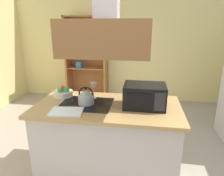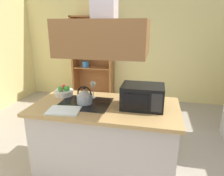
% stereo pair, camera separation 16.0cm
% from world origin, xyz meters
% --- Properties ---
extents(wall_back, '(6.00, 0.12, 2.70)m').
position_xyz_m(wall_back, '(0.00, 3.00, 1.35)').
color(wall_back, '#E7D588').
rests_on(wall_back, ground).
extents(kitchen_island, '(1.68, 0.88, 0.90)m').
position_xyz_m(kitchen_island, '(-0.23, 0.20, 0.45)').
color(kitchen_island, '#BFB3AD').
rests_on(kitchen_island, ground).
extents(range_hood, '(0.90, 0.70, 1.22)m').
position_xyz_m(range_hood, '(-0.23, 0.20, 1.77)').
color(range_hood, brown).
extents(dish_cabinet, '(0.96, 0.40, 1.98)m').
position_xyz_m(dish_cabinet, '(-1.19, 2.78, 0.88)').
color(dish_cabinet, '#9F6132').
rests_on(dish_cabinet, ground).
extents(kettle, '(0.19, 0.19, 0.21)m').
position_xyz_m(kettle, '(-0.48, 0.20, 0.99)').
color(kettle, '#ADB4BD').
rests_on(kettle, kitchen_island).
extents(cutting_board, '(0.37, 0.28, 0.02)m').
position_xyz_m(cutting_board, '(-0.62, -0.07, 0.91)').
color(cutting_board, white).
rests_on(cutting_board, kitchen_island).
extents(microwave, '(0.46, 0.35, 0.26)m').
position_xyz_m(microwave, '(0.19, 0.22, 1.03)').
color(microwave, black).
rests_on(microwave, kitchen_island).
extents(wine_glass_on_counter, '(0.08, 0.08, 0.21)m').
position_xyz_m(wine_glass_on_counter, '(-0.44, 0.40, 1.05)').
color(wine_glass_on_counter, silver).
rests_on(wine_glass_on_counter, kitchen_island).
extents(fruit_bowl, '(0.25, 0.25, 0.14)m').
position_xyz_m(fruit_bowl, '(-0.84, 0.41, 0.95)').
color(fruit_bowl, silver).
rests_on(fruit_bowl, kitchen_island).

